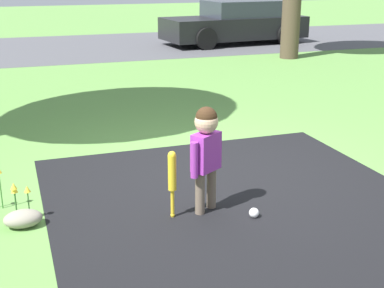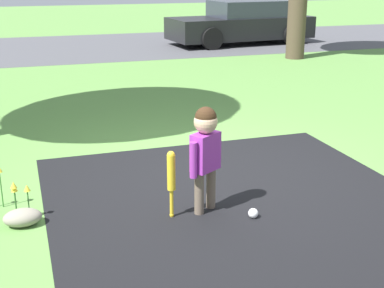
% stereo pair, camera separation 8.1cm
% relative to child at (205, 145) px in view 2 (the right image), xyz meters
% --- Properties ---
extents(ground_plane, '(60.00, 60.00, 0.00)m').
position_rel_child_xyz_m(ground_plane, '(0.38, 0.96, -0.66)').
color(ground_plane, '#5B8C42').
extents(street_strip, '(40.00, 6.00, 0.01)m').
position_rel_child_xyz_m(street_strip, '(0.38, 11.73, -0.66)').
color(street_strip, '#4C4C51').
rests_on(street_strip, ground).
extents(child, '(0.36, 0.28, 1.03)m').
position_rel_child_xyz_m(child, '(0.00, 0.00, 0.00)').
color(child, '#6B5B4C').
rests_on(child, ground).
extents(baseball_bat, '(0.08, 0.08, 0.65)m').
position_rel_child_xyz_m(baseball_bat, '(-0.34, -0.03, -0.24)').
color(baseball_bat, yellow).
rests_on(baseball_bat, ground).
extents(sports_ball, '(0.09, 0.09, 0.09)m').
position_rel_child_xyz_m(sports_ball, '(0.37, -0.29, -0.62)').
color(sports_ball, white).
rests_on(sports_ball, ground).
extents(parked_car, '(4.49, 2.17, 1.29)m').
position_rel_child_xyz_m(parked_car, '(5.05, 10.96, -0.05)').
color(parked_car, black).
rests_on(parked_car, ground).
extents(flower_bed, '(0.54, 0.42, 0.44)m').
position_rel_child_xyz_m(flower_bed, '(-1.83, 0.47, -0.35)').
color(flower_bed, '#38702D').
rests_on(flower_bed, ground).
extents(edging_rock, '(0.34, 0.24, 0.16)m').
position_rel_child_xyz_m(edging_rock, '(-1.67, 0.22, -0.59)').
color(edging_rock, gray).
rests_on(edging_rock, ground).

